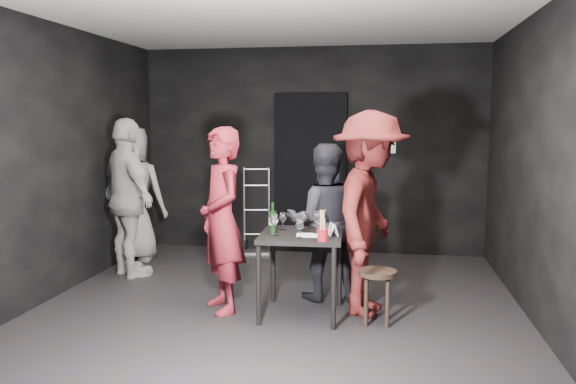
% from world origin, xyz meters
% --- Properties ---
extents(floor, '(4.50, 5.00, 0.02)m').
position_xyz_m(floor, '(0.00, 0.00, 0.00)').
color(floor, black).
rests_on(floor, ground).
extents(ceiling, '(4.50, 5.00, 0.02)m').
position_xyz_m(ceiling, '(0.00, 0.00, 2.70)').
color(ceiling, silver).
rests_on(ceiling, ground).
extents(wall_back, '(4.50, 0.04, 2.70)m').
position_xyz_m(wall_back, '(0.00, 2.50, 1.35)').
color(wall_back, black).
rests_on(wall_back, ground).
extents(wall_front, '(4.50, 0.04, 2.70)m').
position_xyz_m(wall_front, '(0.00, -2.50, 1.35)').
color(wall_front, black).
rests_on(wall_front, ground).
extents(wall_left, '(0.04, 5.00, 2.70)m').
position_xyz_m(wall_left, '(-2.25, 0.00, 1.35)').
color(wall_left, black).
rests_on(wall_left, ground).
extents(wall_right, '(0.04, 5.00, 2.70)m').
position_xyz_m(wall_right, '(2.25, 0.00, 1.35)').
color(wall_right, black).
rests_on(wall_right, ground).
extents(doorway, '(0.95, 0.10, 2.10)m').
position_xyz_m(doorway, '(0.00, 2.44, 1.05)').
color(doorway, black).
rests_on(doorway, ground).
extents(wallbox_upper, '(0.12, 0.06, 0.12)m').
position_xyz_m(wallbox_upper, '(0.85, 2.45, 1.45)').
color(wallbox_upper, '#B7B7B2').
rests_on(wallbox_upper, wall_back).
extents(wallbox_lower, '(0.10, 0.06, 0.14)m').
position_xyz_m(wallbox_lower, '(1.05, 2.45, 1.40)').
color(wallbox_lower, '#B7B7B2').
rests_on(wallbox_lower, wall_back).
extents(hand_truck, '(0.38, 0.33, 1.13)m').
position_xyz_m(hand_truck, '(-0.70, 2.28, 0.21)').
color(hand_truck, '#B2B2B7').
rests_on(hand_truck, floor).
extents(tasting_table, '(0.72, 0.72, 0.75)m').
position_xyz_m(tasting_table, '(0.24, -0.03, 0.65)').
color(tasting_table, black).
rests_on(tasting_table, floor).
extents(stool, '(0.33, 0.33, 0.47)m').
position_xyz_m(stool, '(0.92, -0.14, 0.37)').
color(stool, black).
rests_on(stool, floor).
extents(server_red, '(0.77, 0.83, 1.90)m').
position_xyz_m(server_red, '(-0.49, -0.03, 0.95)').
color(server_red, maroon).
rests_on(server_red, floor).
extents(woman_black, '(0.82, 0.55, 1.55)m').
position_xyz_m(woman_black, '(0.38, 0.49, 0.78)').
color(woman_black, '#25252C').
rests_on(woman_black, floor).
extents(man_maroon, '(0.91, 1.54, 2.24)m').
position_xyz_m(man_maroon, '(0.84, 0.12, 1.12)').
color(man_maroon, maroon).
rests_on(man_maroon, floor).
extents(bystander_cream, '(1.32, 1.24, 2.10)m').
position_xyz_m(bystander_cream, '(-1.84, 0.90, 1.05)').
color(bystander_cream, beige).
rests_on(bystander_cream, floor).
extents(bystander_grey, '(0.93, 0.51, 1.90)m').
position_xyz_m(bystander_grey, '(-2.13, 1.62, 0.95)').
color(bystander_grey, gray).
rests_on(bystander_grey, floor).
extents(tasting_mat, '(0.29, 0.21, 0.00)m').
position_xyz_m(tasting_mat, '(0.35, -0.12, 0.75)').
color(tasting_mat, white).
rests_on(tasting_mat, tasting_table).
extents(wine_glass_a, '(0.10, 0.10, 0.21)m').
position_xyz_m(wine_glass_a, '(0.03, -0.19, 0.85)').
color(wine_glass_a, white).
rests_on(wine_glass_a, tasting_table).
extents(wine_glass_b, '(0.09, 0.09, 0.18)m').
position_xyz_m(wine_glass_b, '(0.06, 0.07, 0.84)').
color(wine_glass_b, white).
rests_on(wine_glass_b, tasting_table).
extents(wine_glass_c, '(0.07, 0.07, 0.19)m').
position_xyz_m(wine_glass_c, '(0.24, 0.11, 0.84)').
color(wine_glass_c, white).
rests_on(wine_glass_c, tasting_table).
extents(wine_glass_d, '(0.08, 0.08, 0.18)m').
position_xyz_m(wine_glass_d, '(0.26, -0.24, 0.84)').
color(wine_glass_d, white).
rests_on(wine_glass_d, tasting_table).
extents(wine_glass_e, '(0.09, 0.09, 0.20)m').
position_xyz_m(wine_glass_e, '(0.46, -0.27, 0.85)').
color(wine_glass_e, white).
rests_on(wine_glass_e, tasting_table).
extents(wine_glass_f, '(0.09, 0.09, 0.22)m').
position_xyz_m(wine_glass_f, '(0.38, -0.03, 0.86)').
color(wine_glass_f, white).
rests_on(wine_glass_f, tasting_table).
extents(wine_bottle, '(0.07, 0.07, 0.27)m').
position_xyz_m(wine_bottle, '(-0.01, -0.07, 0.86)').
color(wine_bottle, black).
rests_on(wine_bottle, tasting_table).
extents(breadstick_cup, '(0.09, 0.09, 0.28)m').
position_xyz_m(breadstick_cup, '(0.47, -0.33, 0.88)').
color(breadstick_cup, '#A4161C').
rests_on(breadstick_cup, tasting_table).
extents(reserved_card, '(0.13, 0.16, 0.11)m').
position_xyz_m(reserved_card, '(0.51, -0.09, 0.80)').
color(reserved_card, white).
rests_on(reserved_card, tasting_table).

